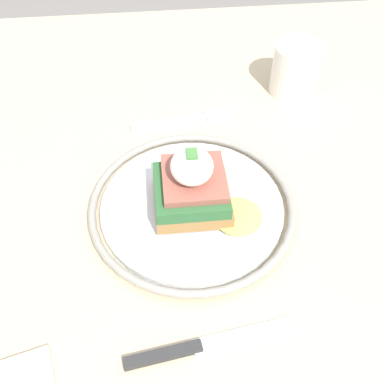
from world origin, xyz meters
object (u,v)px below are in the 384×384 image
plate (192,207)px  cup (296,69)px  knife (196,347)px  fork (187,119)px  sandwich (193,187)px

plate → cup: size_ratio=3.21×
plate → cup: bearing=141.5°
plate → knife: (0.17, -0.01, -0.01)m
plate → fork: size_ratio=1.72×
fork → cup: 0.18m
fork → sandwich: bearing=-2.5°
plate → sandwich: (0.00, 0.00, 0.04)m
sandwich → fork: sandwich is taller
fork → knife: size_ratio=0.85×
sandwich → cup: 0.29m
sandwich → knife: size_ratio=0.72×
plate → sandwich: size_ratio=2.02×
plate → fork: bearing=177.1°
sandwich → cup: size_ratio=1.59×
knife → cup: (-0.40, 0.19, 0.04)m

